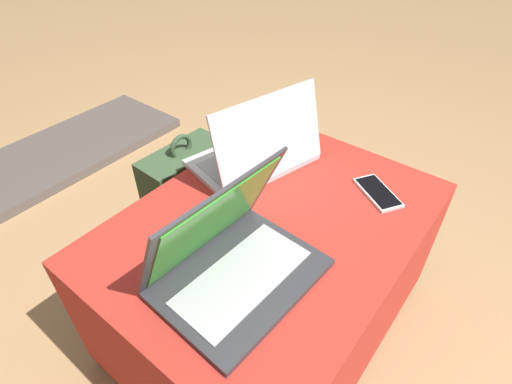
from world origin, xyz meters
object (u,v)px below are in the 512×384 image
(laptop_far, at_px, (257,152))
(cell_phone, at_px, (378,192))
(backpack, at_px, (187,202))
(laptop_near, at_px, (231,259))

(laptop_far, bearing_deg, cell_phone, 120.56)
(laptop_far, bearing_deg, backpack, -64.60)
(laptop_near, bearing_deg, backpack, 61.74)
(laptop_near, xyz_separation_m, cell_phone, (0.46, -0.13, -0.05))
(cell_phone, height_order, backpack, backpack)
(laptop_far, height_order, cell_phone, laptop_far)
(laptop_far, relative_size, cell_phone, 2.45)
(backpack, bearing_deg, laptop_near, 60.77)
(laptop_near, distance_m, laptop_far, 0.42)
(laptop_near, relative_size, backpack, 0.73)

